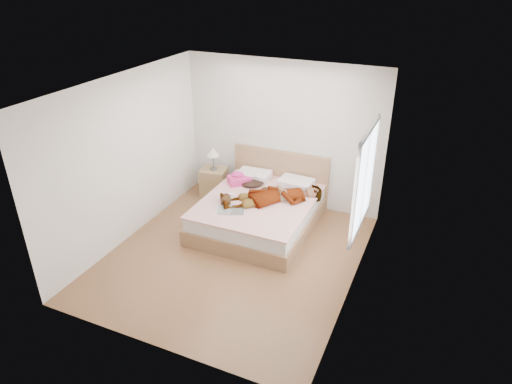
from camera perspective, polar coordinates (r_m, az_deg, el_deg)
ground at (r=7.03m, az=-2.82°, el=-7.99°), size 4.00×4.00×0.00m
woman at (r=7.45m, az=2.19°, el=-0.15°), size 1.76×1.57×0.24m
hair at (r=8.06m, az=-0.39°, el=1.43°), size 0.51×0.59×0.08m
phone at (r=7.93m, az=-0.08°, el=2.10°), size 0.09×0.10×0.05m
room_shell at (r=6.05m, az=13.42°, el=1.50°), size 4.00×4.00×4.00m
bed at (r=7.68m, az=0.56°, el=-2.25°), size 1.80×2.08×1.00m
towel at (r=8.04m, az=-2.15°, el=1.68°), size 0.48×0.47×0.20m
magazine at (r=7.18m, az=-3.17°, el=-2.27°), size 0.54×0.45×0.03m
coffee_mug at (r=7.51m, az=-3.07°, el=-0.56°), size 0.12×0.09×0.09m
plush_toy at (r=7.36m, az=-3.77°, el=-0.95°), size 0.23×0.29×0.15m
nightstand at (r=8.62m, az=-5.25°, el=1.45°), size 0.52×0.48×0.99m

